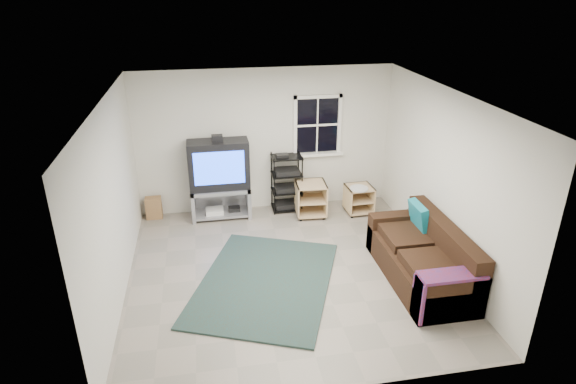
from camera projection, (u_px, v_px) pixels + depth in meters
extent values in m
plane|color=gray|center=(288.00, 271.00, 7.12)|extent=(4.60, 4.60, 0.00)
plane|color=white|center=(288.00, 97.00, 6.07)|extent=(4.60, 4.60, 0.00)
plane|color=silver|center=(265.00, 141.00, 8.66)|extent=(4.60, 0.00, 4.60)
plane|color=silver|center=(331.00, 288.00, 4.52)|extent=(4.60, 0.00, 4.60)
plane|color=silver|center=(113.00, 204.00, 6.22)|extent=(0.00, 4.60, 4.60)
plane|color=silver|center=(444.00, 180.00, 6.97)|extent=(0.00, 4.60, 4.60)
cube|color=black|center=(317.00, 125.00, 8.70)|extent=(0.80, 0.01, 1.02)
cube|color=white|center=(318.00, 97.00, 8.48)|extent=(0.88, 0.06, 0.06)
cube|color=white|center=(317.00, 154.00, 8.89)|extent=(0.98, 0.14, 0.05)
cube|color=white|center=(295.00, 126.00, 8.62)|extent=(0.06, 0.06, 1.10)
cube|color=white|center=(339.00, 124.00, 8.75)|extent=(0.06, 0.06, 1.10)
cube|color=white|center=(317.00, 125.00, 8.69)|extent=(0.78, 0.04, 0.04)
cube|color=#95959C|center=(220.00, 189.00, 8.57)|extent=(1.05, 0.52, 0.06)
cube|color=#95959C|center=(193.00, 204.00, 8.59)|extent=(0.06, 0.52, 0.58)
cube|color=#95959C|center=(248.00, 200.00, 8.75)|extent=(0.06, 0.52, 0.58)
cube|color=#95959C|center=(222.00, 213.00, 8.76)|extent=(0.92, 0.48, 0.04)
cube|color=#95959C|center=(220.00, 196.00, 8.89)|extent=(1.05, 0.04, 0.58)
cube|color=silver|center=(215.00, 211.00, 8.67)|extent=(0.31, 0.25, 0.08)
cube|color=black|center=(234.00, 209.00, 8.77)|extent=(0.21, 0.19, 0.06)
cube|color=black|center=(219.00, 165.00, 8.38)|extent=(1.05, 0.44, 0.86)
cube|color=blue|center=(219.00, 168.00, 8.17)|extent=(0.86, 0.01, 0.58)
cube|color=black|center=(217.00, 138.00, 8.19)|extent=(0.19, 0.14, 0.10)
cylinder|color=black|center=(274.00, 187.00, 8.63)|extent=(0.02, 0.02, 1.09)
cylinder|color=black|center=(302.00, 185.00, 8.71)|extent=(0.02, 0.02, 1.09)
cylinder|color=black|center=(272.00, 180.00, 8.95)|extent=(0.02, 0.02, 1.09)
cylinder|color=black|center=(298.00, 178.00, 9.03)|extent=(0.02, 0.02, 1.09)
cube|color=black|center=(287.00, 207.00, 9.03)|extent=(0.55, 0.40, 0.02)
cube|color=black|center=(287.00, 204.00, 9.01)|extent=(0.43, 0.32, 0.09)
cube|color=black|center=(287.00, 191.00, 8.90)|extent=(0.55, 0.40, 0.02)
cube|color=black|center=(287.00, 188.00, 8.87)|extent=(0.43, 0.32, 0.09)
cube|color=black|center=(287.00, 174.00, 8.76)|extent=(0.55, 0.40, 0.02)
cube|color=black|center=(287.00, 171.00, 8.74)|extent=(0.43, 0.32, 0.09)
cube|color=black|center=(287.00, 157.00, 8.63)|extent=(0.55, 0.40, 0.02)
cube|color=#DCBC87|center=(311.00, 184.00, 8.59)|extent=(0.56, 0.56, 0.02)
cube|color=#DCBC87|center=(310.00, 212.00, 8.81)|extent=(0.56, 0.56, 0.02)
cube|color=#DCBC87|center=(297.00, 199.00, 8.67)|extent=(0.05, 0.53, 0.57)
cube|color=#DCBC87|center=(325.00, 197.00, 8.73)|extent=(0.05, 0.53, 0.57)
cube|color=#DCBC87|center=(308.00, 192.00, 8.93)|extent=(0.49, 0.05, 0.57)
cube|color=#DCBC87|center=(311.00, 199.00, 8.71)|extent=(0.51, 0.54, 0.02)
cylinder|color=black|center=(301.00, 219.00, 8.61)|extent=(0.05, 0.05, 0.05)
cylinder|color=black|center=(320.00, 208.00, 9.04)|extent=(0.05, 0.05, 0.05)
cube|color=#DCBC87|center=(360.00, 187.00, 8.73)|extent=(0.49, 0.49, 0.02)
cube|color=#DCBC87|center=(358.00, 209.00, 8.91)|extent=(0.49, 0.49, 0.02)
cube|color=#DCBC87|center=(347.00, 200.00, 8.78)|extent=(0.04, 0.47, 0.47)
cube|color=#DCBC87|center=(370.00, 197.00, 8.87)|extent=(0.04, 0.47, 0.47)
cube|color=#DCBC87|center=(355.00, 194.00, 9.02)|extent=(0.42, 0.04, 0.47)
cube|color=#DCBC87|center=(359.00, 199.00, 8.83)|extent=(0.44, 0.46, 0.02)
cylinder|color=black|center=(352.00, 216.00, 8.73)|extent=(0.05, 0.05, 0.05)
cylinder|color=black|center=(364.00, 206.00, 9.13)|extent=(0.05, 0.05, 0.05)
cylinder|color=silver|center=(359.00, 188.00, 8.63)|extent=(0.33, 0.33, 0.02)
cube|color=black|center=(419.00, 266.00, 6.86)|extent=(0.90, 2.00, 0.42)
cube|color=black|center=(445.00, 238.00, 6.74)|extent=(0.24, 2.00, 0.43)
cube|color=black|center=(397.00, 231.00, 7.62)|extent=(0.90, 0.24, 0.62)
cube|color=black|center=(450.00, 297.00, 6.03)|extent=(0.90, 0.24, 0.62)
cube|color=black|center=(429.00, 265.00, 6.38)|extent=(0.60, 0.72, 0.13)
cube|color=black|center=(405.00, 236.00, 7.10)|extent=(0.60, 0.72, 0.13)
cube|color=teal|center=(419.00, 216.00, 7.18)|extent=(0.20, 0.48, 0.42)
cube|color=navy|center=(452.00, 275.00, 5.89)|extent=(0.83, 0.30, 0.04)
cube|color=navy|center=(418.00, 300.00, 5.95)|extent=(0.04, 0.30, 0.58)
cube|color=#332516|center=(265.00, 282.00, 6.85)|extent=(2.56, 2.94, 0.03)
cube|color=#946842|center=(154.00, 208.00, 8.65)|extent=(0.28, 0.18, 0.40)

